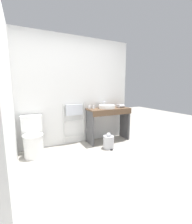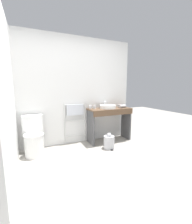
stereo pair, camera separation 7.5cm
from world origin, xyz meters
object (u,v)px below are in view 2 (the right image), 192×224
trash_bin (109,142)px  cup_near_wall (91,107)px  cup_near_edge (95,107)px  towel_radiator (75,114)px  toilet (34,139)px  hair_dryer (122,106)px  sink_basin (108,107)px

trash_bin → cup_near_wall: bearing=110.5°
cup_near_wall → cup_near_edge: size_ratio=0.97×
towel_radiator → cup_near_wall: (0.36, -0.06, 0.15)m
towel_radiator → cup_near_wall: 0.40m
toilet → trash_bin: toilet is taller
hair_dryer → trash_bin: (-0.58, -0.37, -0.71)m
towel_radiator → hair_dryer: size_ratio=4.70×
sink_basin → hair_dryer: size_ratio=1.93×
cup_near_edge → hair_dryer: bearing=-10.8°
cup_near_wall → towel_radiator: bearing=170.4°
toilet → cup_near_edge: size_ratio=9.14×
toilet → hair_dryer: hair_dryer is taller
cup_near_wall → cup_near_edge: cup_near_edge is taller
sink_basin → trash_bin: 0.85m
toilet → cup_near_edge: cup_near_edge is taller
towel_radiator → trash_bin: (0.57, -0.61, -0.56)m
cup_near_wall → hair_dryer: size_ratio=0.40×
cup_near_edge → cup_near_wall: bearing=152.9°
sink_basin → toilet: bearing=-178.0°
cup_near_edge → hair_dryer: size_ratio=0.42×
towel_radiator → hair_dryer: towel_radiator is taller
sink_basin → cup_near_wall: same height
cup_near_wall → trash_bin: 0.92m
sink_basin → hair_dryer: (0.39, -0.05, -0.00)m
sink_basin → cup_near_wall: bearing=162.3°
hair_dryer → cup_near_edge: bearing=169.2°
cup_near_wall → trash_bin: cup_near_wall is taller
cup_near_edge → sink_basin: bearing=-14.7°
toilet → towel_radiator: bearing=14.9°
hair_dryer → trash_bin: 0.99m
toilet → trash_bin: (1.50, -0.36, -0.18)m
cup_near_wall → hair_dryer: cup_near_wall is taller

